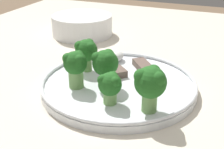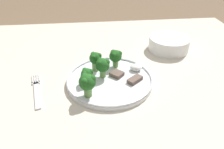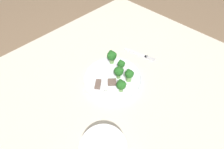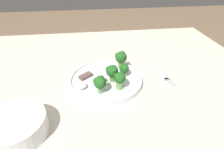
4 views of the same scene
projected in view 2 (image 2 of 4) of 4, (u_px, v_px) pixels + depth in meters
name	position (u px, v px, depth m)	size (l,w,h in m)	color
table	(110.00, 102.00, 0.72)	(1.23, 1.04, 0.71)	beige
dinner_plate	(110.00, 80.00, 0.66)	(0.26, 0.26, 0.02)	white
fork	(37.00, 90.00, 0.63)	(0.06, 0.17, 0.00)	silver
cream_bowl	(169.00, 44.00, 0.83)	(0.15, 0.15, 0.05)	white
broccoli_floret_near_rim_left	(103.00, 65.00, 0.65)	(0.04, 0.04, 0.06)	#709E56
broccoli_floret_center_left	(87.00, 82.00, 0.57)	(0.05, 0.05, 0.07)	#709E56
broccoli_floret_back_left	(87.00, 74.00, 0.63)	(0.04, 0.03, 0.05)	#709E56
broccoli_floret_front_left	(95.00, 59.00, 0.68)	(0.04, 0.04, 0.06)	#709E56
broccoli_floret_center_back	(116.00, 56.00, 0.70)	(0.04, 0.04, 0.06)	#709E56
meat_slice_front_slice	(117.00, 74.00, 0.67)	(0.05, 0.05, 0.01)	brown
meat_slice_middle_slice	(135.00, 80.00, 0.65)	(0.05, 0.05, 0.01)	brown
sauce_dollop	(136.00, 67.00, 0.70)	(0.04, 0.03, 0.02)	white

